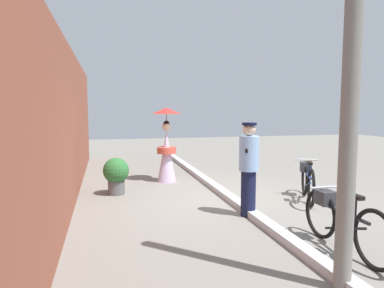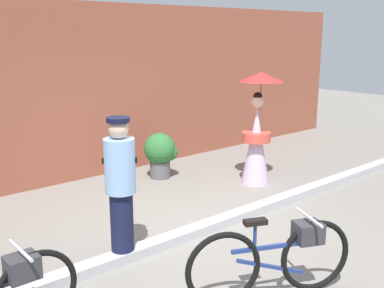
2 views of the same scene
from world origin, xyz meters
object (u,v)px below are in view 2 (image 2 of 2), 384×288
Objects in this scene: person_with_parasol at (257,130)px; person_officer at (121,186)px; potted_plant_by_door at (161,152)px; bicycle_far_side at (276,257)px.

person_officer is at bearing -164.56° from person_with_parasol.
person_officer is at bearing -134.70° from potted_plant_by_door.
bicycle_far_side is 1.83m from person_officer.
person_with_parasol is at bearing 15.44° from person_officer.
potted_plant_by_door is (-1.07, 1.30, -0.47)m from person_with_parasol.
bicycle_far_side is 4.08m from potted_plant_by_door.
person_with_parasol is at bearing 44.94° from bicycle_far_side.
person_with_parasol reaches higher than potted_plant_by_door.
person_officer is 3.12m from potted_plant_by_door.
bicycle_far_side is 0.96× the size of person_officer.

